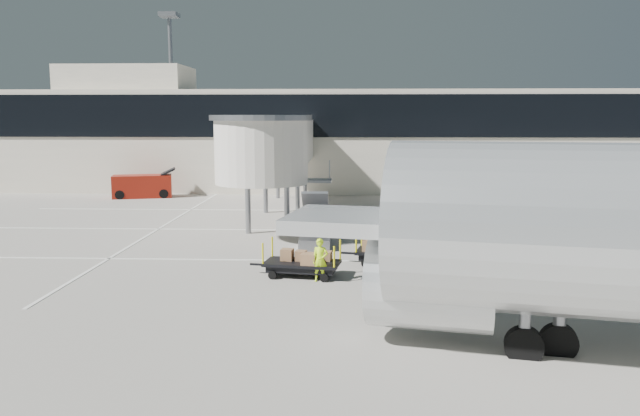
# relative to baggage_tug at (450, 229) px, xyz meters

# --- Properties ---
(ground) EXTENTS (140.00, 140.00, 0.00)m
(ground) POSITION_rel_baggage_tug_xyz_m (-5.01, -6.46, -0.60)
(ground) COLOR #9F988E
(ground) RESTS_ON ground
(lane_markings) EXTENTS (40.00, 30.00, 0.02)m
(lane_markings) POSITION_rel_baggage_tug_xyz_m (-5.68, 2.87, -0.59)
(lane_markings) COLOR silver
(lane_markings) RESTS_ON ground
(terminal) EXTENTS (64.00, 12.11, 15.20)m
(terminal) POSITION_rel_baggage_tug_xyz_m (-5.36, 23.48, 3.50)
(terminal) COLOR beige
(terminal) RESTS_ON ground
(jet_bridge) EXTENTS (5.70, 20.40, 6.03)m
(jet_bridge) POSITION_rel_baggage_tug_xyz_m (-8.98, 5.81, 3.68)
(jet_bridge) COLOR silver
(jet_bridge) RESTS_ON ground
(baggage_tug) EXTENTS (2.73, 2.07, 1.66)m
(baggage_tug) POSITION_rel_baggage_tug_xyz_m (0.00, 0.00, 0.00)
(baggage_tug) COLOR maroon
(baggage_tug) RESTS_ON ground
(suitcase_cart) EXTENTS (4.02, 1.79, 1.56)m
(suitcase_cart) POSITION_rel_baggage_tug_xyz_m (-1.52, -0.65, -0.06)
(suitcase_cart) COLOR black
(suitcase_cart) RESTS_ON ground
(box_cart_near) EXTENTS (3.75, 2.03, 1.44)m
(box_cart_near) POSITION_rel_baggage_tug_xyz_m (-3.14, -5.04, -0.02)
(box_cart_near) COLOR black
(box_cart_near) RESTS_ON ground
(box_cart_far) EXTENTS (3.51, 1.83, 1.35)m
(box_cart_far) POSITION_rel_baggage_tug_xyz_m (-6.49, -7.04, -0.09)
(box_cart_far) COLOR black
(box_cart_far) RESTS_ON ground
(ground_worker) EXTENTS (0.61, 0.43, 1.59)m
(ground_worker) POSITION_rel_baggage_tug_xyz_m (-5.93, -7.72, 0.19)
(ground_worker) COLOR #B8E518
(ground_worker) RESTS_ON ground
(minivan) EXTENTS (4.12, 5.64, 1.99)m
(minivan) POSITION_rel_baggage_tug_xyz_m (7.70, 8.24, 0.59)
(minivan) COLOR silver
(minivan) RESTS_ON ground
(belt_loader) EXTENTS (4.80, 2.78, 2.18)m
(belt_loader) POSITION_rel_baggage_tug_xyz_m (-20.08, 15.52, 0.23)
(belt_loader) COLOR maroon
(belt_loader) RESTS_ON ground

